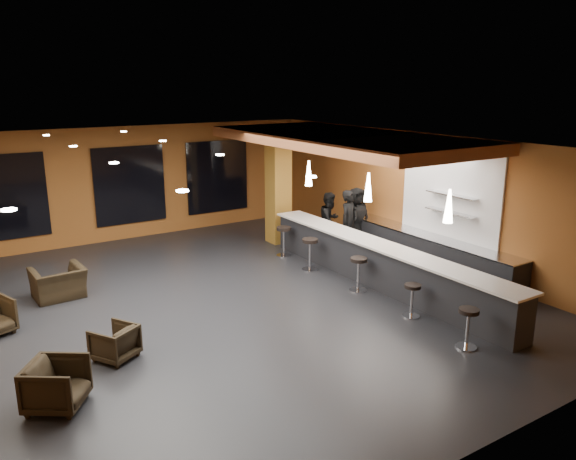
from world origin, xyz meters
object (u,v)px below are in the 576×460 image
column (278,186)px  staff_c (357,218)px  pendant_1 (368,187)px  bar_stool_1 (412,296)px  staff_a (349,222)px  bar_stool_0 (468,323)px  bar_stool_3 (310,250)px  bar_stool_4 (284,238)px  armchair_d (59,283)px  bar_counter (379,266)px  armchair_a (57,385)px  armchair_b (115,343)px  pendant_2 (309,173)px  prep_counter (423,250)px  staff_b (330,221)px  bar_stool_2 (359,270)px  pendant_0 (449,206)px

column → staff_c: (1.60, -1.80, -0.84)m
pendant_1 → staff_c: size_ratio=0.39×
bar_stool_1 → staff_a: bearing=67.9°
bar_stool_0 → bar_stool_3: bar_stool_3 is taller
bar_stool_4 → staff_c: bearing=-11.3°
armchair_d → bar_stool_3: (5.95, -1.50, 0.19)m
bar_counter → bar_stool_0: 3.49m
staff_a → armchair_d: bearing=154.7°
armchair_a → bar_stool_0: bar_stool_0 is taller
pendant_1 → armchair_b: 6.82m
pendant_2 → armchair_a: size_ratio=0.85×
staff_a → armchair_d: staff_a is taller
bar_stool_4 → bar_counter: bearing=-78.6°
column → prep_counter: bearing=-64.0°
prep_counter → bar_counter: bearing=-166.0°
staff_b → bar_stool_2: size_ratio=2.06×
armchair_b → staff_a: bearing=169.0°
staff_b → armchair_a: bearing=-174.8°
column → bar_stool_2: 4.82m
armchair_d → armchair_a: bearing=74.9°
column → staff_a: bearing=-63.4°
prep_counter → bar_stool_4: prep_counter is taller
prep_counter → armchair_b: size_ratio=8.68×
staff_b → staff_c: (0.70, -0.38, 0.06)m
armchair_a → armchair_b: (1.18, 1.07, -0.06)m
bar_stool_1 → bar_stool_3: bar_stool_3 is taller
pendant_1 → bar_counter: bearing=-90.0°
pendant_2 → armchair_b: bearing=-153.2°
bar_stool_0 → bar_stool_4: size_ratio=0.91×
staff_a → staff_c: bearing=11.7°
pendant_2 → bar_stool_3: (-0.74, -1.15, -1.81)m
column → bar_stool_4: column is taller
bar_counter → prep_counter: bearing=14.0°
column → pendant_2: column is taller
pendant_1 → bar_stool_2: size_ratio=0.85×
pendant_1 → pendant_2: (0.00, 2.50, 0.00)m
armchair_d → bar_stool_0: 8.92m
column → bar_stool_1: 6.56m
pendant_2 → bar_stool_0: bearing=-97.5°
prep_counter → armchair_a: (-9.65, -1.84, -0.05)m
prep_counter → staff_c: staff_c is taller
staff_b → armchair_b: (-7.37, -3.45, -0.53)m
pendant_2 → pendant_0: bearing=-90.0°
armchair_b → bar_stool_0: bearing=119.9°
bar_counter → armchair_b: 6.47m
column → bar_stool_0: size_ratio=4.50×
staff_b → bar_stool_2: bearing=-138.7°
pendant_0 → bar_stool_3: pendant_0 is taller
staff_a → bar_stool_0: 6.18m
staff_c → bar_stool_2: bearing=-121.9°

